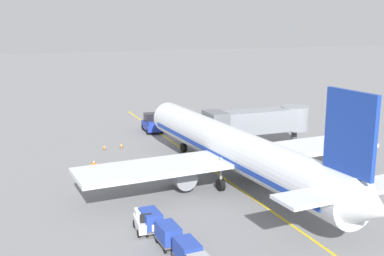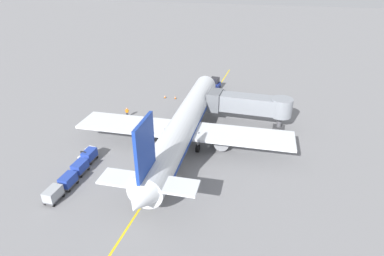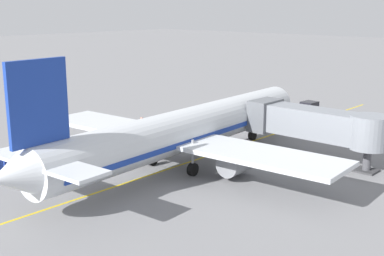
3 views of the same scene
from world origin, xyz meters
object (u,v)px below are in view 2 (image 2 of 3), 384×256
(baggage_cart_second_in_train, at_px, (80,167))
(jet_bridge, at_px, (249,104))
(safety_cone_nose_left, at_px, (165,97))
(ground_crew_wing_walker, at_px, (127,112))
(parked_airliner, at_px, (184,124))
(baggage_cart_third_in_train, at_px, (68,180))
(baggage_cart_tail_end, at_px, (53,194))
(safety_cone_nose_right, at_px, (175,97))
(pushback_tractor, at_px, (213,85))
(baggage_tug_lead, at_px, (88,155))
(baggage_cart_front, at_px, (89,155))

(baggage_cart_second_in_train, bearing_deg, jet_bridge, 47.74)
(baggage_cart_second_in_train, xyz_separation_m, safety_cone_nose_left, (1.02, 26.50, -0.66))
(ground_crew_wing_walker, bearing_deg, parked_airliner, -26.42)
(parked_airliner, xyz_separation_m, safety_cone_nose_left, (-9.07, 16.00, -2.90))
(baggage_cart_third_in_train, xyz_separation_m, ground_crew_wing_walker, (-2.30, 19.28, 0.00))
(jet_bridge, distance_m, baggage_cart_tail_end, 30.70)
(baggage_cart_third_in_train, bearing_deg, baggage_cart_tail_end, -90.84)
(safety_cone_nose_left, relative_size, safety_cone_nose_right, 1.00)
(jet_bridge, distance_m, ground_crew_wing_walker, 20.29)
(parked_airliner, relative_size, safety_cone_nose_right, 63.29)
(pushback_tractor, bearing_deg, baggage_cart_tail_end, -102.79)
(parked_airliner, distance_m, ground_crew_wing_walker, 13.69)
(parked_airliner, distance_m, baggage_cart_third_in_train, 16.64)
(baggage_tug_lead, relative_size, baggage_cart_second_in_train, 0.89)
(pushback_tractor, distance_m, baggage_tug_lead, 32.04)
(baggage_cart_second_in_train, bearing_deg, baggage_cart_tail_end, -87.14)
(baggage_cart_front, height_order, baggage_cart_third_in_train, same)
(ground_crew_wing_walker, bearing_deg, baggage_cart_third_in_train, -83.19)
(baggage_tug_lead, xyz_separation_m, baggage_cart_tail_end, (1.12, -8.36, 0.24))
(baggage_tug_lead, bearing_deg, jet_bridge, 41.63)
(safety_cone_nose_left, bearing_deg, parked_airliner, -60.45)
(pushback_tractor, xyz_separation_m, baggage_cart_second_in_train, (-9.08, -33.50, -0.15))
(parked_airliner, height_order, pushback_tractor, parked_airliner)
(pushback_tractor, relative_size, ground_crew_wing_walker, 2.69)
(baggage_tug_lead, xyz_separation_m, safety_cone_nose_left, (1.87, 23.47, -0.42))
(pushback_tractor, relative_size, baggage_cart_third_in_train, 1.56)
(baggage_cart_third_in_train, distance_m, baggage_cart_tail_end, 2.56)
(baggage_cart_second_in_train, height_order, safety_cone_nose_right, baggage_cart_second_in_train)
(jet_bridge, relative_size, safety_cone_nose_left, 22.36)
(parked_airliner, xyz_separation_m, safety_cone_nose_right, (-6.99, 16.15, -2.90))
(parked_airliner, height_order, safety_cone_nose_left, parked_airliner)
(safety_cone_nose_right, bearing_deg, baggage_cart_tail_end, -95.06)
(parked_airliner, xyz_separation_m, baggage_cart_front, (-10.52, -7.78, -2.24))
(parked_airliner, relative_size, baggage_cart_second_in_train, 12.81)
(baggage_cart_front, relative_size, safety_cone_nose_right, 4.94)
(pushback_tractor, xyz_separation_m, safety_cone_nose_right, (-5.98, -6.85, -0.81))
(baggage_cart_tail_end, bearing_deg, baggage_cart_third_in_train, 89.16)
(safety_cone_nose_right, bearing_deg, safety_cone_nose_left, -175.91)
(baggage_cart_second_in_train, xyz_separation_m, baggage_cart_third_in_train, (0.30, -2.77, 0.00))
(pushback_tractor, relative_size, baggage_tug_lead, 1.75)
(parked_airliner, relative_size, jet_bridge, 2.83)
(baggage_tug_lead, bearing_deg, ground_crew_wing_walker, 94.87)
(baggage_cart_front, bearing_deg, safety_cone_nose_left, 86.51)
(safety_cone_nose_right, bearing_deg, parked_airliner, -66.58)
(baggage_cart_front, relative_size, baggage_cart_third_in_train, 1.00)
(baggage_tug_lead, xyz_separation_m, baggage_cart_second_in_train, (0.85, -3.03, 0.24))
(pushback_tractor, xyz_separation_m, baggage_cart_tail_end, (-8.81, -38.82, -0.15))
(baggage_tug_lead, xyz_separation_m, safety_cone_nose_right, (3.95, 23.62, -0.42))
(parked_airliner, height_order, ground_crew_wing_walker, parked_airliner)
(baggage_tug_lead, relative_size, baggage_cart_tail_end, 0.89)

